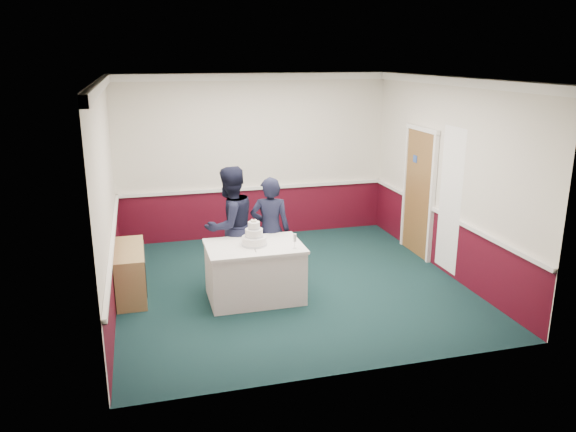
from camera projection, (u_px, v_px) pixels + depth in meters
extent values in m
plane|color=#11292B|center=(290.00, 285.00, 8.38)|extent=(5.00, 5.00, 0.00)
cube|color=silver|center=(255.00, 157.00, 10.26)|extent=(5.00, 0.05, 3.00)
cube|color=silver|center=(108.00, 198.00, 7.35)|extent=(0.05, 5.00, 3.00)
cube|color=silver|center=(446.00, 177.00, 8.58)|extent=(0.05, 5.00, 3.00)
cube|color=white|center=(290.00, 80.00, 7.56)|extent=(5.00, 5.00, 0.05)
cube|color=#460916|center=(256.00, 212.00, 10.56)|extent=(5.00, 0.02, 0.90)
cube|color=white|center=(255.00, 188.00, 10.42)|extent=(4.98, 0.05, 0.06)
cube|color=white|center=(254.00, 77.00, 9.85)|extent=(5.00, 0.08, 0.12)
cube|color=olive|center=(419.00, 194.00, 9.45)|extent=(0.05, 0.90, 2.10)
cube|color=#234799|center=(415.00, 159.00, 9.42)|extent=(0.01, 0.12, 0.12)
cube|color=white|center=(450.00, 200.00, 8.42)|extent=(0.02, 0.60, 2.20)
cube|color=#9F7E4D|center=(131.00, 272.00, 7.92)|extent=(0.40, 1.20, 0.70)
cube|color=black|center=(145.00, 267.00, 7.96)|extent=(0.01, 1.00, 0.50)
cube|color=white|center=(255.00, 273.00, 7.82)|extent=(1.28, 0.88, 0.76)
cube|color=white|center=(254.00, 246.00, 7.71)|extent=(1.32, 0.92, 0.04)
cylinder|color=white|center=(254.00, 241.00, 7.69)|extent=(0.34, 0.34, 0.12)
cylinder|color=silver|center=(254.00, 244.00, 7.70)|extent=(0.35, 0.35, 0.03)
cylinder|color=white|center=(254.00, 233.00, 7.66)|extent=(0.24, 0.24, 0.11)
cylinder|color=silver|center=(254.00, 236.00, 7.67)|extent=(0.25, 0.25, 0.02)
cylinder|color=white|center=(254.00, 225.00, 7.63)|extent=(0.16, 0.16, 0.10)
cylinder|color=silver|center=(254.00, 228.00, 7.64)|extent=(0.17, 0.17, 0.02)
sphere|color=#EDE5C9|center=(254.00, 221.00, 7.61)|extent=(0.03, 0.03, 0.03)
sphere|color=#EDE5C9|center=(256.00, 220.00, 7.63)|extent=(0.03, 0.03, 0.03)
sphere|color=#EDE5C9|center=(252.00, 220.00, 7.63)|extent=(0.03, 0.03, 0.03)
sphere|color=#EDE5C9|center=(255.00, 221.00, 7.59)|extent=(0.03, 0.03, 0.03)
sphere|color=#EDE5C9|center=(252.00, 221.00, 7.59)|extent=(0.03, 0.03, 0.03)
cube|color=silver|center=(255.00, 250.00, 7.51)|extent=(0.03, 0.22, 0.00)
cylinder|color=silver|center=(295.00, 248.00, 7.57)|extent=(0.05, 0.05, 0.01)
cylinder|color=silver|center=(295.00, 245.00, 7.56)|extent=(0.01, 0.01, 0.09)
cylinder|color=silver|center=(295.00, 238.00, 7.53)|extent=(0.04, 0.04, 0.11)
imported|color=black|center=(230.00, 226.00, 8.24)|extent=(1.08, 1.01, 1.77)
imported|color=black|center=(270.00, 230.00, 8.31)|extent=(0.67, 0.52, 1.61)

